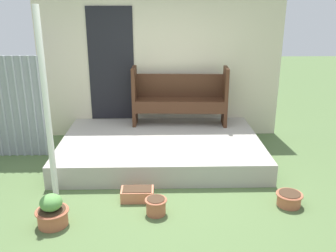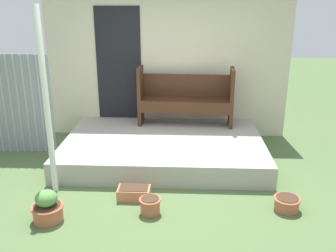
# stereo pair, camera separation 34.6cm
# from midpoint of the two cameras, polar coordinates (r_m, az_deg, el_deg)

# --- Properties ---
(ground_plane) EXTENTS (24.00, 24.00, 0.00)m
(ground_plane) POSITION_cam_midpoint_polar(r_m,az_deg,el_deg) (5.17, -3.74, -9.55)
(ground_plane) COLOR #516B3D
(porch_slab) EXTENTS (3.15, 2.14, 0.33)m
(porch_slab) POSITION_cam_midpoint_polar(r_m,az_deg,el_deg) (6.06, -2.74, -3.37)
(porch_slab) COLOR #A8A399
(porch_slab) RESTS_ON ground_plane
(house_wall) EXTENTS (4.35, 0.08, 2.60)m
(house_wall) POSITION_cam_midpoint_polar(r_m,az_deg,el_deg) (6.81, -3.03, 9.11)
(house_wall) COLOR beige
(house_wall) RESTS_ON ground_plane
(support_post) EXTENTS (0.08, 0.08, 2.40)m
(support_post) POSITION_cam_midpoint_polar(r_m,az_deg,el_deg) (4.86, -19.98, 2.69)
(support_post) COLOR white
(support_post) RESTS_ON ground_plane
(bench) EXTENTS (1.66, 0.47, 1.02)m
(bench) POSITION_cam_midpoint_polar(r_m,az_deg,el_deg) (6.56, 0.28, 4.66)
(bench) COLOR #422616
(bench) RESTS_ON porch_slab
(flower_pot_left) EXTENTS (0.38, 0.38, 0.38)m
(flower_pot_left) POSITION_cam_midpoint_polar(r_m,az_deg,el_deg) (4.59, -19.38, -12.30)
(flower_pot_left) COLOR #B26042
(flower_pot_left) RESTS_ON ground_plane
(flower_pot_middle) EXTENTS (0.27, 0.27, 0.21)m
(flower_pot_middle) POSITION_cam_midpoint_polar(r_m,az_deg,el_deg) (4.58, -4.10, -12.01)
(flower_pot_middle) COLOR #B26042
(flower_pot_middle) RESTS_ON ground_plane
(flower_pot_right) EXTENTS (0.33, 0.33, 0.17)m
(flower_pot_right) POSITION_cam_midpoint_polar(r_m,az_deg,el_deg) (4.93, 16.05, -10.59)
(flower_pot_right) COLOR #B26042
(flower_pot_right) RESTS_ON ground_plane
(planter_box_rect) EXTENTS (0.42, 0.23, 0.16)m
(planter_box_rect) POSITION_cam_midpoint_polar(r_m,az_deg,el_deg) (4.90, -6.75, -10.32)
(planter_box_rect) COLOR #C67251
(planter_box_rect) RESTS_ON ground_plane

